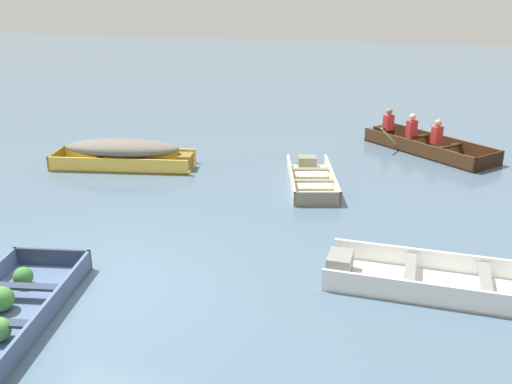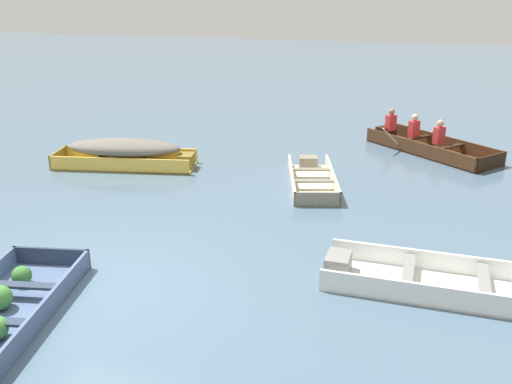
{
  "view_description": "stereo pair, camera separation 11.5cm",
  "coord_description": "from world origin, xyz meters",
  "px_view_note": "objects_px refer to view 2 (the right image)",
  "views": [
    {
      "loc": [
        4.35,
        -6.43,
        4.23
      ],
      "look_at": [
        1.42,
        3.8,
        0.35
      ],
      "focal_mm": 40.0,
      "sensor_mm": 36.0,
      "label": 1
    },
    {
      "loc": [
        4.46,
        -6.4,
        4.23
      ],
      "look_at": [
        1.42,
        3.8,
        0.35
      ],
      "focal_mm": 40.0,
      "sensor_mm": 36.0,
      "label": 2
    }
  ],
  "objects_px": {
    "dinghy_slate_blue_foreground": "(0,313)",
    "skiff_white_mid_moored": "(433,282)",
    "skiff_cream_far_moored": "(312,179)",
    "skiff_yellow_near_moored": "(126,151)",
    "rowboat_dark_varnish_with_crew": "(424,143)"
  },
  "relations": [
    {
      "from": "dinghy_slate_blue_foreground",
      "to": "skiff_white_mid_moored",
      "type": "relative_size",
      "value": 0.91
    },
    {
      "from": "skiff_white_mid_moored",
      "to": "skiff_cream_far_moored",
      "type": "bearing_deg",
      "value": 122.42
    },
    {
      "from": "skiff_yellow_near_moored",
      "to": "skiff_white_mid_moored",
      "type": "relative_size",
      "value": 1.01
    },
    {
      "from": "skiff_white_mid_moored",
      "to": "rowboat_dark_varnish_with_crew",
      "type": "bearing_deg",
      "value": 92.14
    },
    {
      "from": "skiff_white_mid_moored",
      "to": "rowboat_dark_varnish_with_crew",
      "type": "relative_size",
      "value": 0.99
    },
    {
      "from": "dinghy_slate_blue_foreground",
      "to": "rowboat_dark_varnish_with_crew",
      "type": "relative_size",
      "value": 0.9
    },
    {
      "from": "skiff_cream_far_moored",
      "to": "dinghy_slate_blue_foreground",
      "type": "bearing_deg",
      "value": -113.03
    },
    {
      "from": "skiff_yellow_near_moored",
      "to": "skiff_white_mid_moored",
      "type": "height_order",
      "value": "skiff_yellow_near_moored"
    },
    {
      "from": "skiff_white_mid_moored",
      "to": "skiff_yellow_near_moored",
      "type": "bearing_deg",
      "value": 150.57
    },
    {
      "from": "skiff_cream_far_moored",
      "to": "skiff_white_mid_moored",
      "type": "bearing_deg",
      "value": -57.58
    },
    {
      "from": "skiff_yellow_near_moored",
      "to": "dinghy_slate_blue_foreground",
      "type": "bearing_deg",
      "value": -75.17
    },
    {
      "from": "rowboat_dark_varnish_with_crew",
      "to": "dinghy_slate_blue_foreground",
      "type": "bearing_deg",
      "value": -117.1
    },
    {
      "from": "dinghy_slate_blue_foreground",
      "to": "skiff_yellow_near_moored",
      "type": "distance_m",
      "value": 6.89
    },
    {
      "from": "skiff_yellow_near_moored",
      "to": "rowboat_dark_varnish_with_crew",
      "type": "bearing_deg",
      "value": 27.09
    },
    {
      "from": "skiff_white_mid_moored",
      "to": "rowboat_dark_varnish_with_crew",
      "type": "distance_m",
      "value": 7.7
    }
  ]
}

